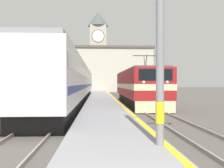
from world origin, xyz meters
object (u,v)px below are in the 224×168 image
Objects in this scene: catenary_mast at (164,8)px; passenger_train at (76,82)px; clock_tower at (98,48)px; locomotive_train at (138,87)px.

passenger_train is at bearing 100.40° from catenary_mast.
catenary_mast is at bearing -88.61° from clock_tower.
clock_tower reaches higher than catenary_mast.
catenary_mast reaches higher than locomotive_train.
passenger_train is 1.95× the size of clock_tower.
locomotive_train is 1.99× the size of catenary_mast.
clock_tower is at bearing 94.25° from locomotive_train.
locomotive_train is at bearing 83.33° from catenary_mast.
clock_tower reaches higher than passenger_train.
locomotive_train is 0.68× the size of clock_tower.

